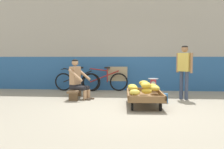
{
  "coord_description": "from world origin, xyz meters",
  "views": [
    {
      "loc": [
        -0.16,
        -5.3,
        1.2
      ],
      "look_at": [
        -0.66,
        0.71,
        0.75
      ],
      "focal_mm": 37.23,
      "sensor_mm": 36.0,
      "label": 1
    }
  ],
  "objects_px": {
    "banana_cart": "(144,96)",
    "shopping_bag": "(164,98)",
    "weighing_scale": "(153,83)",
    "vendor_seated": "(78,79)",
    "sign_board": "(118,78)",
    "plastic_crate": "(153,94)",
    "low_bench": "(75,91)",
    "customer_adult": "(184,66)",
    "bicycle_far_left": "(104,81)",
    "bicycle_near_left": "(77,81)"
  },
  "relations": [
    {
      "from": "vendor_seated",
      "to": "weighing_scale",
      "type": "bearing_deg",
      "value": 3.25
    },
    {
      "from": "bicycle_near_left",
      "to": "sign_board",
      "type": "height_order",
      "value": "sign_board"
    },
    {
      "from": "weighing_scale",
      "to": "customer_adult",
      "type": "height_order",
      "value": "customer_adult"
    },
    {
      "from": "vendor_seated",
      "to": "weighing_scale",
      "type": "distance_m",
      "value": 2.18
    },
    {
      "from": "plastic_crate",
      "to": "banana_cart",
      "type": "bearing_deg",
      "value": -106.92
    },
    {
      "from": "bicycle_far_left",
      "to": "sign_board",
      "type": "height_order",
      "value": "sign_board"
    },
    {
      "from": "plastic_crate",
      "to": "customer_adult",
      "type": "xyz_separation_m",
      "value": [
        0.87,
        0.02,
        0.8
      ]
    },
    {
      "from": "banana_cart",
      "to": "weighing_scale",
      "type": "distance_m",
      "value": 1.07
    },
    {
      "from": "bicycle_near_left",
      "to": "vendor_seated",
      "type": "bearing_deg",
      "value": -76.32
    },
    {
      "from": "banana_cart",
      "to": "shopping_bag",
      "type": "height_order",
      "value": "banana_cart"
    },
    {
      "from": "banana_cart",
      "to": "bicycle_far_left",
      "type": "xyz_separation_m",
      "value": [
        -1.28,
        2.44,
        0.11
      ]
    },
    {
      "from": "plastic_crate",
      "to": "shopping_bag",
      "type": "xyz_separation_m",
      "value": [
        0.25,
        -0.54,
        -0.03
      ]
    },
    {
      "from": "bicycle_far_left",
      "to": "customer_adult",
      "type": "distance_m",
      "value": 2.9
    },
    {
      "from": "banana_cart",
      "to": "plastic_crate",
      "type": "distance_m",
      "value": 1.05
    },
    {
      "from": "low_bench",
      "to": "customer_adult",
      "type": "relative_size",
      "value": 0.73
    },
    {
      "from": "banana_cart",
      "to": "plastic_crate",
      "type": "height_order",
      "value": "banana_cart"
    },
    {
      "from": "banana_cart",
      "to": "customer_adult",
      "type": "xyz_separation_m",
      "value": [
        1.17,
        1.02,
        0.71
      ]
    },
    {
      "from": "low_bench",
      "to": "plastic_crate",
      "type": "height_order",
      "value": "plastic_crate"
    },
    {
      "from": "vendor_seated",
      "to": "sign_board",
      "type": "xyz_separation_m",
      "value": [
        1.06,
        1.79,
        -0.14
      ]
    },
    {
      "from": "vendor_seated",
      "to": "bicycle_far_left",
      "type": "height_order",
      "value": "vendor_seated"
    },
    {
      "from": "low_bench",
      "to": "plastic_crate",
      "type": "distance_m",
      "value": 2.26
    },
    {
      "from": "bicycle_near_left",
      "to": "customer_adult",
      "type": "distance_m",
      "value": 3.71
    },
    {
      "from": "weighing_scale",
      "to": "sign_board",
      "type": "bearing_deg",
      "value": 123.9
    },
    {
      "from": "plastic_crate",
      "to": "bicycle_far_left",
      "type": "bearing_deg",
      "value": 137.59
    },
    {
      "from": "sign_board",
      "to": "customer_adult",
      "type": "xyz_separation_m",
      "value": [
        1.99,
        -1.64,
        0.52
      ]
    },
    {
      "from": "plastic_crate",
      "to": "shopping_bag",
      "type": "relative_size",
      "value": 1.5
    },
    {
      "from": "banana_cart",
      "to": "sign_board",
      "type": "distance_m",
      "value": 2.79
    },
    {
      "from": "vendor_seated",
      "to": "bicycle_near_left",
      "type": "distance_m",
      "value": 1.54
    },
    {
      "from": "low_bench",
      "to": "customer_adult",
      "type": "distance_m",
      "value": 3.22
    },
    {
      "from": "weighing_scale",
      "to": "shopping_bag",
      "type": "distance_m",
      "value": 0.68
    },
    {
      "from": "vendor_seated",
      "to": "bicycle_far_left",
      "type": "relative_size",
      "value": 0.69
    },
    {
      "from": "vendor_seated",
      "to": "shopping_bag",
      "type": "distance_m",
      "value": 2.5
    },
    {
      "from": "plastic_crate",
      "to": "weighing_scale",
      "type": "height_order",
      "value": "weighing_scale"
    },
    {
      "from": "banana_cart",
      "to": "plastic_crate",
      "type": "xyz_separation_m",
      "value": [
        0.3,
        1.0,
        -0.09
      ]
    },
    {
      "from": "weighing_scale",
      "to": "shopping_bag",
      "type": "height_order",
      "value": "weighing_scale"
    },
    {
      "from": "weighing_scale",
      "to": "bicycle_far_left",
      "type": "height_order",
      "value": "bicycle_far_left"
    },
    {
      "from": "banana_cart",
      "to": "bicycle_far_left",
      "type": "bearing_deg",
      "value": 117.61
    },
    {
      "from": "low_bench",
      "to": "vendor_seated",
      "type": "height_order",
      "value": "vendor_seated"
    },
    {
      "from": "banana_cart",
      "to": "weighing_scale",
      "type": "relative_size",
      "value": 4.9
    },
    {
      "from": "banana_cart",
      "to": "customer_adult",
      "type": "height_order",
      "value": "customer_adult"
    },
    {
      "from": "sign_board",
      "to": "customer_adult",
      "type": "bearing_deg",
      "value": -39.6
    },
    {
      "from": "banana_cart",
      "to": "low_bench",
      "type": "xyz_separation_m",
      "value": [
        -1.95,
        0.91,
        -0.04
      ]
    },
    {
      "from": "customer_adult",
      "to": "bicycle_near_left",
      "type": "bearing_deg",
      "value": 158.6
    },
    {
      "from": "low_bench",
      "to": "bicycle_far_left",
      "type": "xyz_separation_m",
      "value": [
        0.67,
        1.54,
        0.15
      ]
    },
    {
      "from": "banana_cart",
      "to": "shopping_bag",
      "type": "xyz_separation_m",
      "value": [
        0.55,
        0.46,
        -0.12
      ]
    },
    {
      "from": "plastic_crate",
      "to": "bicycle_far_left",
      "type": "distance_m",
      "value": 2.15
    },
    {
      "from": "shopping_bag",
      "to": "bicycle_far_left",
      "type": "bearing_deg",
      "value": 132.67
    },
    {
      "from": "shopping_bag",
      "to": "bicycle_near_left",
      "type": "bearing_deg",
      "value": 145.79
    },
    {
      "from": "low_bench",
      "to": "weighing_scale",
      "type": "bearing_deg",
      "value": 2.27
    },
    {
      "from": "banana_cart",
      "to": "bicycle_far_left",
      "type": "relative_size",
      "value": 0.89
    }
  ]
}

